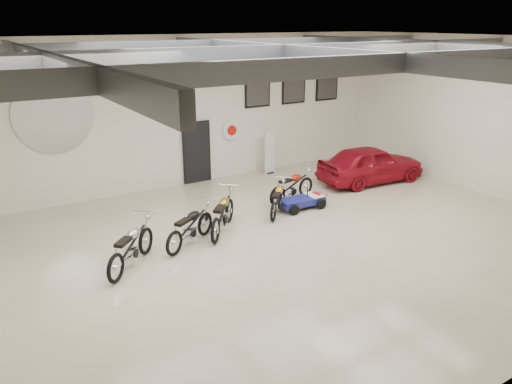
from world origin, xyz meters
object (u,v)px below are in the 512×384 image
motorcycle_black (190,226)px  go_kart (305,198)px  vintage_car (371,164)px  motorcycle_yellow (278,199)px  banner_stand (270,151)px  motorcycle_silver (131,246)px  motorcycle_red (292,186)px  motorcycle_gold (223,213)px

motorcycle_black → go_kart: bearing=-22.9°
go_kart → vintage_car: size_ratio=0.46×
motorcycle_yellow → banner_stand: bearing=16.2°
motorcycle_silver → motorcycle_yellow: motorcycle_silver is taller
motorcycle_yellow → go_kart: motorcycle_yellow is taller
motorcycle_silver → motorcycle_red: (5.76, 1.74, -0.04)m
motorcycle_silver → motorcycle_gold: 2.83m
banner_stand → vintage_car: 3.67m
banner_stand → motorcycle_red: size_ratio=0.88×
motorcycle_silver → vintage_car: 9.42m
motorcycle_gold → vintage_car: bearing=-37.1°
go_kart → motorcycle_red: bearing=90.8°
motorcycle_red → vintage_car: (3.48, 0.13, 0.16)m
motorcycle_red → go_kart: 0.74m
motorcycle_red → go_kart: size_ratio=1.09×
motorcycle_black → motorcycle_yellow: size_ratio=1.09×
banner_stand → go_kart: (-1.06, -3.61, -0.53)m
motorcycle_red → vintage_car: size_ratio=0.50×
motorcycle_gold → motorcycle_red: motorcycle_gold is taller
motorcycle_yellow → vintage_car: size_ratio=0.46×
motorcycle_red → go_kart: motorcycle_red is taller
banner_stand → motorcycle_black: banner_stand is taller
motorcycle_gold → motorcycle_silver: bearing=147.0°
vintage_car → motorcycle_black: bearing=105.9°
motorcycle_gold → go_kart: bearing=-41.3°
motorcycle_yellow → go_kart: 1.00m
motorcycle_black → motorcycle_red: bearing=-13.4°
vintage_car → motorcycle_red: bearing=97.2°
motorcycle_yellow → motorcycle_red: bearing=-9.0°
vintage_car → go_kart: bearing=108.8°
motorcycle_silver → vintage_car: bearing=-32.8°
banner_stand → go_kart: size_ratio=0.96×
motorcycle_silver → motorcycle_gold: motorcycle_gold is taller
motorcycle_red → motorcycle_black: bearing=-174.6°
motorcycle_gold → banner_stand: bearing=-3.3°
go_kart → vintage_car: vintage_car is taller
motorcycle_gold → motorcycle_black: bearing=147.8°
motorcycle_gold → motorcycle_red: (3.01, 1.03, -0.04)m
motorcycle_silver → banner_stand: bearing=-10.0°
banner_stand → motorcycle_red: bearing=-116.3°
motorcycle_black → motorcycle_gold: size_ratio=0.93×
motorcycle_gold → vintage_car: 6.59m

